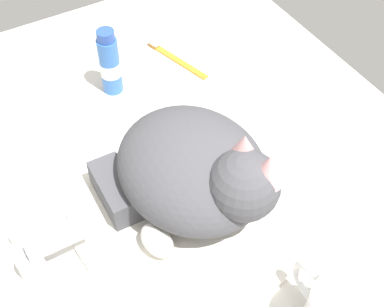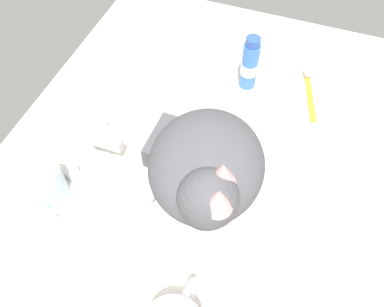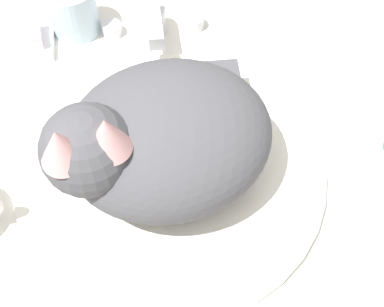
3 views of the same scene
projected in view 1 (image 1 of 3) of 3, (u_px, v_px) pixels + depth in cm
name	position (u px, v px, depth cm)	size (l,w,h in cm)	color
ground_plane	(192.00, 205.00, 79.95)	(110.00, 82.50, 3.00)	silver
sink_basin	(192.00, 197.00, 78.41)	(36.83, 36.83, 1.06)	white
faucet	(39.00, 259.00, 69.25)	(14.75, 9.89, 6.09)	silver
cat	(197.00, 172.00, 72.21)	(26.72, 23.99, 16.05)	#4C4C51
toothpaste_bottle	(110.00, 64.00, 90.37)	(3.64, 3.64, 12.60)	#3870C6
toothbrush	(174.00, 57.00, 99.97)	(14.54, 5.41, 1.60)	orange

